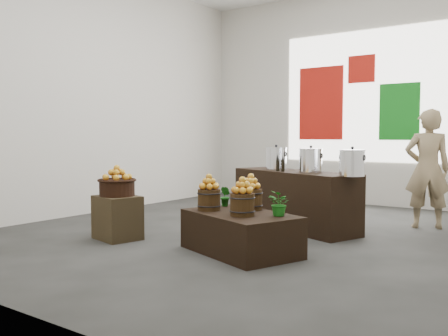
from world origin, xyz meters
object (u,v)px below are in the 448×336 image
Objects in this scene: wicker_basket at (117,188)px; shopper at (427,169)px; crate at (117,218)px; stock_pot_center at (311,161)px; counter at (295,200)px; stock_pot_right at (352,164)px; stock_pot_left at (276,159)px; display_table at (241,233)px.

shopper is (2.91, 3.01, 0.19)m from wicker_basket.
wicker_basket is (0.00, 0.00, 0.37)m from crate.
stock_pot_center is at bearing 46.39° from wicker_basket.
stock_pot_right is at bearing 0.00° from counter.
wicker_basket is at bearing -133.61° from stock_pot_center.
wicker_basket is 0.26× the size of shopper.
stock_pot_center is at bearing 22.42° from shopper.
stock_pot_left is 1.00× the size of stock_pot_center.
crate is 0.37m from wicker_basket.
wicker_basket is at bearing -146.66° from stock_pot_right.
wicker_basket is 1.72m from display_table.
counter is at bearing 159.95° from stock_pot_right.
crate is at bearing -117.42° from stock_pot_left.
stock_pot_left is at bearing 159.95° from stock_pot_center.
crate is at bearing 23.05° from shopper.
wicker_basket is 0.22× the size of counter.
stock_pot_center is (0.09, 1.53, 0.72)m from display_table.
stock_pot_right is 0.18× the size of shopper.
crate is at bearing -106.80° from counter.
wicker_basket is 2.53m from stock_pot_center.
shopper is (1.47, 1.09, 0.42)m from counter.
shopper is at bearing 27.36° from stock_pot_left.
stock_pot_left is (1.07, 2.06, 0.31)m from wicker_basket.
wicker_basket is 1.44× the size of stock_pot_center.
counter reaches higher than crate.
stock_pot_right is at bearing 80.05° from display_table.
wicker_basket is at bearing -117.42° from stock_pot_left.
stock_pot_right is at bearing 33.34° from crate.
stock_pot_center is at bearing -20.05° from stock_pot_left.
stock_pot_center is 0.70m from stock_pot_right.
stock_pot_right is at bearing 33.34° from wicker_basket.
shopper is at bearing 70.14° from stock_pot_right.
stock_pot_left is at bearing 159.95° from stock_pot_right.
counter is 0.68m from stock_pot_left.
stock_pot_center is (0.29, -0.11, 0.55)m from counter.
shopper reaches higher than crate.
crate is 1.67m from display_table.
stock_pot_center is (1.73, 1.82, 0.67)m from crate.
stock_pot_left is (-0.57, 1.77, 0.72)m from display_table.
stock_pot_right reaches higher than wicker_basket.
wicker_basket reaches higher than display_table.
stock_pot_left and stock_pot_center have the same top height.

